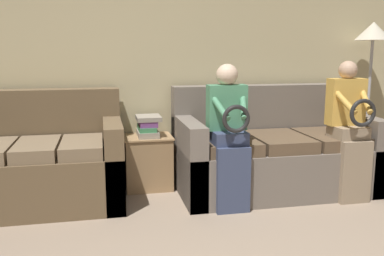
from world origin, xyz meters
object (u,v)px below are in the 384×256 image
at_px(couch_main, 272,154).
at_px(book_stack, 148,126).
at_px(side_shelf, 148,161).
at_px(child_left_seated, 229,130).
at_px(floor_lamp, 372,43).
at_px(child_right_seated, 350,125).
at_px(couch_side, 41,165).

relative_size(couch_main, book_stack, 5.75).
distance_m(couch_main, side_shelf, 1.23).
height_order(child_left_seated, floor_lamp, floor_lamp).
height_order(side_shelf, book_stack, book_stack).
bearing_deg(book_stack, child_right_seated, -20.96).
xyz_separation_m(couch_main, side_shelf, (-1.19, 0.28, -0.08)).
relative_size(couch_main, child_right_seated, 1.48).
xyz_separation_m(side_shelf, book_stack, (0.00, -0.00, 0.35)).
height_order(child_right_seated, floor_lamp, floor_lamp).
height_order(couch_side, side_shelf, couch_side).
bearing_deg(floor_lamp, side_shelf, 179.26).
relative_size(couch_side, child_left_seated, 1.15).
relative_size(book_stack, floor_lamp, 0.20).
height_order(couch_side, child_right_seated, child_right_seated).
relative_size(couch_main, child_left_seated, 1.50).
relative_size(couch_side, floor_lamp, 0.87).
bearing_deg(floor_lamp, child_right_seated, -133.38).
bearing_deg(child_left_seated, floor_lamp, 20.30).
distance_m(couch_side, side_shelf, 1.01).
xyz_separation_m(couch_side, book_stack, (0.98, 0.23, 0.27)).
bearing_deg(couch_main, side_shelf, 166.98).
height_order(couch_side, floor_lamp, floor_lamp).
bearing_deg(couch_side, couch_main, -1.03).
xyz_separation_m(child_right_seated, side_shelf, (-1.76, 0.68, -0.41)).
xyz_separation_m(child_left_seated, book_stack, (-0.62, 0.67, -0.06)).
distance_m(couch_side, book_stack, 1.04).
xyz_separation_m(couch_main, child_left_seated, (-0.57, -0.40, 0.33)).
xyz_separation_m(couch_side, floor_lamp, (3.35, 0.21, 1.06)).
distance_m(child_right_seated, book_stack, 1.88).
xyz_separation_m(couch_main, child_right_seated, (0.57, -0.40, 0.34)).
bearing_deg(floor_lamp, couch_side, -176.48).
bearing_deg(book_stack, couch_main, -12.82).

